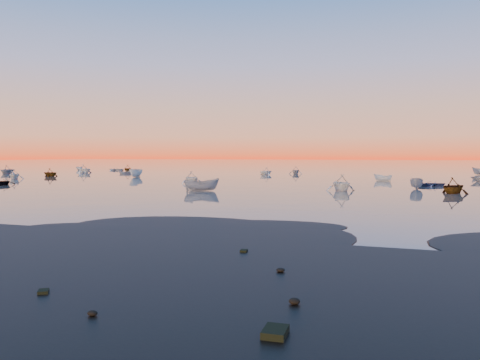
% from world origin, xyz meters
% --- Properties ---
extents(ground, '(600.00, 600.00, 0.00)m').
position_xyz_m(ground, '(0.00, 100.00, 0.00)').
color(ground, '#686057').
rests_on(ground, ground).
extents(mud_lobes, '(140.00, 6.00, 0.07)m').
position_xyz_m(mud_lobes, '(0.00, -1.00, 0.01)').
color(mud_lobes, black).
rests_on(mud_lobes, ground).
extents(moored_fleet, '(124.00, 58.00, 1.20)m').
position_xyz_m(moored_fleet, '(0.00, 53.00, 0.00)').
color(moored_fleet, silver).
rests_on(moored_fleet, ground).
extents(boat_near_center, '(3.40, 4.28, 1.37)m').
position_xyz_m(boat_near_center, '(-2.53, 24.00, 0.00)').
color(boat_near_center, gray).
rests_on(boat_near_center, ground).
extents(boat_near_right, '(4.40, 3.53, 1.41)m').
position_xyz_m(boat_near_right, '(12.14, 29.29, 0.00)').
color(boat_near_right, silver).
rests_on(boat_near_right, ground).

